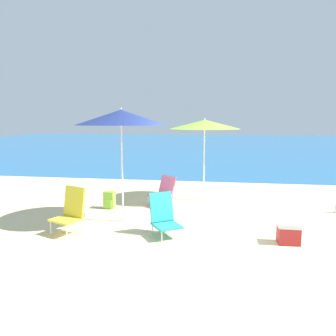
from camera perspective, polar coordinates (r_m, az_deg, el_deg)
The scene contains 10 objects.
ground_plane at distance 6.20m, azimuth 8.83°, elevation -11.68°, with size 60.00×60.00×0.00m, color beige.
sea_water at distance 31.36m, azimuth 9.07°, elevation 4.24°, with size 60.00×40.00×0.01m.
beach_umbrella_navy at distance 6.76m, azimuth -8.17°, elevation 8.69°, with size 1.85×1.85×2.36m.
beach_umbrella_lime at distance 8.59m, azimuth 6.40°, elevation 7.53°, with size 1.85×1.85×2.17m.
beach_chair_yellow at distance 6.46m, azimuth -16.60°, elevation -6.99°, with size 0.65×0.65×0.86m.
beach_chair_pink at distance 8.23m, azimuth -0.79°, elevation -4.02°, with size 0.76×0.76×0.72m.
beach_chair_teal at distance 6.08m, azimuth -0.71°, elevation -8.32°, with size 0.69×0.73×0.78m.
backpack_lime at distance 8.08m, azimuth -10.17°, elevation -5.49°, with size 0.24×0.25×0.41m.
water_bottle at distance 8.51m, azimuth 27.26°, elevation -6.25°, with size 0.08×0.08×0.27m.
cooler_box at distance 6.11m, azimuth 20.25°, elevation -10.56°, with size 0.37×0.30×0.36m.
Camera 1 is at (-0.02, -5.83, 2.09)m, focal length 35.00 mm.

